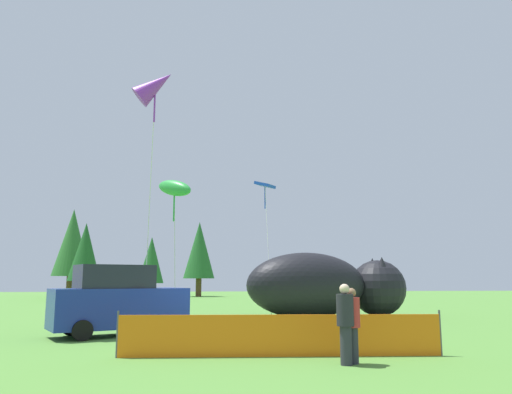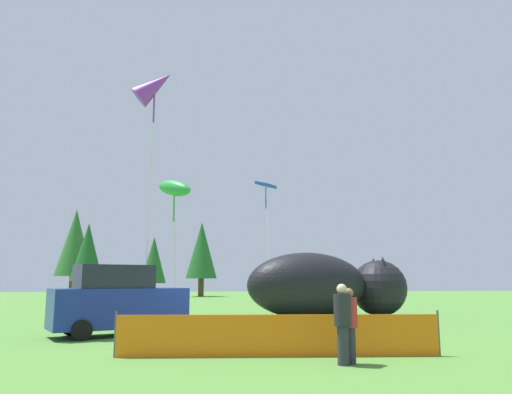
{
  "view_description": "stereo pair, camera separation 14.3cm",
  "coord_description": "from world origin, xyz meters",
  "px_view_note": "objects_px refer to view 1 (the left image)",
  "views": [
    {
      "loc": [
        -0.67,
        -15.72,
        1.81
      ],
      "look_at": [
        1.47,
        3.94,
        5.08
      ],
      "focal_mm": 35.0,
      "sensor_mm": 36.0,
      "label": 1
    },
    {
      "loc": [
        -0.53,
        -15.73,
        1.81
      ],
      "look_at": [
        1.47,
        3.94,
        5.08
      ],
      "focal_mm": 35.0,
      "sensor_mm": 36.0,
      "label": 2
    }
  ],
  "objects_px": {
    "inflatable_cat": "(325,288)",
    "spectator_in_grey_shirt": "(352,322)",
    "spectator_in_white_shirt": "(345,320)",
    "kite_blue_box": "(265,187)",
    "parked_car": "(118,301)",
    "folding_chair": "(348,318)",
    "kite_purple_delta": "(155,87)",
    "kite_green_fish": "(174,188)"
  },
  "relations": [
    {
      "from": "folding_chair",
      "to": "kite_green_fish",
      "type": "height_order",
      "value": "kite_green_fish"
    },
    {
      "from": "spectator_in_white_shirt",
      "to": "kite_blue_box",
      "type": "relative_size",
      "value": 0.24
    },
    {
      "from": "folding_chair",
      "to": "spectator_in_white_shirt",
      "type": "xyz_separation_m",
      "value": [
        -1.75,
        -5.72,
        0.4
      ]
    },
    {
      "from": "parked_car",
      "to": "kite_purple_delta",
      "type": "distance_m",
      "value": 7.36
    },
    {
      "from": "kite_blue_box",
      "to": "parked_car",
      "type": "bearing_deg",
      "value": -122.95
    },
    {
      "from": "kite_purple_delta",
      "to": "inflatable_cat",
      "type": "bearing_deg",
      "value": 42.99
    },
    {
      "from": "inflatable_cat",
      "to": "kite_purple_delta",
      "type": "distance_m",
      "value": 12.52
    },
    {
      "from": "kite_purple_delta",
      "to": "kite_green_fish",
      "type": "bearing_deg",
      "value": 76.87
    },
    {
      "from": "folding_chair",
      "to": "kite_blue_box",
      "type": "height_order",
      "value": "kite_blue_box"
    },
    {
      "from": "inflatable_cat",
      "to": "kite_green_fish",
      "type": "height_order",
      "value": "kite_green_fish"
    },
    {
      "from": "spectator_in_white_shirt",
      "to": "kite_green_fish",
      "type": "relative_size",
      "value": 0.29
    },
    {
      "from": "folding_chair",
      "to": "inflatable_cat",
      "type": "bearing_deg",
      "value": -80.39
    },
    {
      "from": "folding_chair",
      "to": "kite_purple_delta",
      "type": "relative_size",
      "value": 0.1
    },
    {
      "from": "parked_car",
      "to": "kite_blue_box",
      "type": "height_order",
      "value": "kite_blue_box"
    },
    {
      "from": "parked_car",
      "to": "spectator_in_grey_shirt",
      "type": "relative_size",
      "value": 2.82
    },
    {
      "from": "folding_chair",
      "to": "parked_car",
      "type": "bearing_deg",
      "value": 13.92
    },
    {
      "from": "inflatable_cat",
      "to": "spectator_in_grey_shirt",
      "type": "height_order",
      "value": "inflatable_cat"
    },
    {
      "from": "inflatable_cat",
      "to": "kite_blue_box",
      "type": "height_order",
      "value": "kite_blue_box"
    },
    {
      "from": "kite_blue_box",
      "to": "spectator_in_grey_shirt",
      "type": "bearing_deg",
      "value": -90.14
    },
    {
      "from": "spectator_in_grey_shirt",
      "to": "kite_green_fish",
      "type": "height_order",
      "value": "kite_green_fish"
    },
    {
      "from": "parked_car",
      "to": "spectator_in_white_shirt",
      "type": "height_order",
      "value": "parked_car"
    },
    {
      "from": "inflatable_cat",
      "to": "kite_green_fish",
      "type": "distance_m",
      "value": 9.17
    },
    {
      "from": "inflatable_cat",
      "to": "spectator_in_white_shirt",
      "type": "bearing_deg",
      "value": -116.02
    },
    {
      "from": "inflatable_cat",
      "to": "spectator_in_grey_shirt",
      "type": "distance_m",
      "value": 13.06
    },
    {
      "from": "inflatable_cat",
      "to": "kite_blue_box",
      "type": "distance_m",
      "value": 6.44
    },
    {
      "from": "folding_chair",
      "to": "spectator_in_white_shirt",
      "type": "distance_m",
      "value": 5.99
    },
    {
      "from": "parked_car",
      "to": "folding_chair",
      "type": "height_order",
      "value": "parked_car"
    },
    {
      "from": "kite_blue_box",
      "to": "kite_green_fish",
      "type": "height_order",
      "value": "kite_blue_box"
    },
    {
      "from": "folding_chair",
      "to": "inflatable_cat",
      "type": "height_order",
      "value": "inflatable_cat"
    },
    {
      "from": "inflatable_cat",
      "to": "spectator_in_grey_shirt",
      "type": "bearing_deg",
      "value": -115.32
    },
    {
      "from": "kite_blue_box",
      "to": "spectator_in_white_shirt",
      "type": "bearing_deg",
      "value": -90.87
    },
    {
      "from": "parked_car",
      "to": "kite_blue_box",
      "type": "xyz_separation_m",
      "value": [
        6.04,
        9.31,
        5.64
      ]
    },
    {
      "from": "kite_blue_box",
      "to": "kite_purple_delta",
      "type": "bearing_deg",
      "value": -117.57
    },
    {
      "from": "spectator_in_grey_shirt",
      "to": "kite_blue_box",
      "type": "xyz_separation_m",
      "value": [
        0.04,
        15.38,
        5.85
      ]
    },
    {
      "from": "inflatable_cat",
      "to": "kite_purple_delta",
      "type": "xyz_separation_m",
      "value": [
        -7.6,
        -7.09,
        6.97
      ]
    },
    {
      "from": "inflatable_cat",
      "to": "kite_blue_box",
      "type": "bearing_deg",
      "value": 120.75
    },
    {
      "from": "spectator_in_white_shirt",
      "to": "kite_blue_box",
      "type": "bearing_deg",
      "value": 89.13
    },
    {
      "from": "spectator_in_white_shirt",
      "to": "kite_purple_delta",
      "type": "xyz_separation_m",
      "value": [
        -4.82,
        5.86,
        7.45
      ]
    },
    {
      "from": "inflatable_cat",
      "to": "kite_purple_delta",
      "type": "bearing_deg",
      "value": -150.88
    },
    {
      "from": "inflatable_cat",
      "to": "spectator_in_grey_shirt",
      "type": "relative_size",
      "value": 5.22
    },
    {
      "from": "kite_purple_delta",
      "to": "kite_blue_box",
      "type": "bearing_deg",
      "value": 62.43
    },
    {
      "from": "spectator_in_grey_shirt",
      "to": "kite_purple_delta",
      "type": "height_order",
      "value": "kite_purple_delta"
    }
  ]
}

